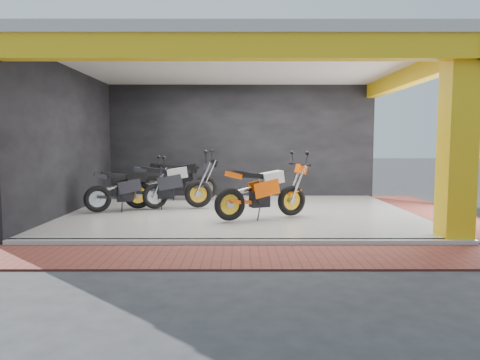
% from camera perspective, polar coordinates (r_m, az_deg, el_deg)
% --- Properties ---
extents(ground, '(80.00, 80.00, 0.00)m').
position_cam_1_polar(ground, '(8.35, 0.10, -7.03)').
color(ground, '#2D2D30').
rests_on(ground, ground).
extents(showroom_floor, '(8.00, 6.00, 0.10)m').
position_cam_1_polar(showroom_floor, '(10.30, 0.07, -4.44)').
color(showroom_floor, silver).
rests_on(showroom_floor, ground).
extents(showroom_ceiling, '(8.40, 6.40, 0.20)m').
position_cam_1_polar(showroom_ceiling, '(10.33, 0.07, 15.37)').
color(showroom_ceiling, beige).
rests_on(showroom_ceiling, corner_column).
extents(back_wall, '(8.20, 0.20, 3.50)m').
position_cam_1_polar(back_wall, '(13.27, 0.04, 5.04)').
color(back_wall, black).
rests_on(back_wall, ground).
extents(left_wall, '(0.20, 6.20, 3.50)m').
position_cam_1_polar(left_wall, '(10.95, -21.99, 4.69)').
color(left_wall, black).
rests_on(left_wall, ground).
extents(corner_column, '(0.50, 0.50, 3.50)m').
position_cam_1_polar(corner_column, '(8.32, 27.00, 4.52)').
color(corner_column, yellow).
rests_on(corner_column, ground).
extents(header_beam_front, '(8.40, 0.30, 0.40)m').
position_cam_1_polar(header_beam_front, '(7.33, 0.13, 17.28)').
color(header_beam_front, yellow).
rests_on(header_beam_front, corner_column).
extents(header_beam_right, '(0.30, 6.40, 0.40)m').
position_cam_1_polar(header_beam_right, '(11.04, 21.88, 12.77)').
color(header_beam_right, yellow).
rests_on(header_beam_right, corner_column).
extents(floor_kerb, '(8.00, 0.20, 0.10)m').
position_cam_1_polar(floor_kerb, '(7.34, 0.12, -8.31)').
color(floor_kerb, silver).
rests_on(floor_kerb, ground).
extents(paver_front, '(9.00, 1.40, 0.03)m').
position_cam_1_polar(paver_front, '(6.59, 0.14, -10.17)').
color(paver_front, brown).
rests_on(paver_front, ground).
extents(paver_right, '(1.40, 7.00, 0.03)m').
position_cam_1_polar(paver_right, '(11.38, 25.08, -4.19)').
color(paver_right, brown).
rests_on(paver_right, ground).
extents(moto_hero, '(2.43, 1.71, 1.40)m').
position_cam_1_polar(moto_hero, '(9.48, 6.92, -0.73)').
color(moto_hero, '#FF590A').
rests_on(moto_hero, showroom_floor).
extents(moto_row_a, '(2.36, 1.05, 1.40)m').
position_cam_1_polar(moto_row_a, '(10.65, -5.58, -0.09)').
color(moto_row_a, black).
rests_on(moto_row_a, showroom_floor).
extents(moto_row_b, '(2.21, 1.52, 1.27)m').
position_cam_1_polar(moto_row_b, '(10.65, -11.28, -0.52)').
color(moto_row_b, black).
rests_on(moto_row_b, showroom_floor).
extents(moto_row_d, '(2.30, 0.86, 1.40)m').
position_cam_1_polar(moto_row_d, '(12.19, -4.59, 0.56)').
color(moto_row_d, black).
rests_on(moto_row_d, showroom_floor).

